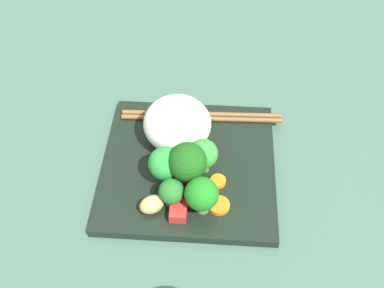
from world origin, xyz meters
TOP-DOWN VIEW (x-y plane):
  - ground_plane at (0.00, 0.00)cm, footprint 110.00×110.00cm
  - square_plate at (0.00, 0.00)cm, footprint 23.65×23.65cm
  - rice_mound at (4.06, 1.83)cm, footprint 12.19×12.11cm
  - broccoli_floret_0 at (-3.82, -0.34)cm, footprint 4.97×4.97cm
  - broccoli_floret_1 at (-6.80, 1.82)cm, footprint 3.24×3.24cm
  - broccoli_floret_2 at (-7.49, -1.96)cm, footprint 4.24×4.24cm
  - broccoli_floret_3 at (-3.32, 2.81)cm, footprint 4.36×4.36cm
  - broccoli_floret_4 at (-1.57, -1.90)cm, footprint 3.92×3.92cm
  - carrot_slice_0 at (-6.99, -4.16)cm, footprint 3.68×3.68cm
  - carrot_slice_1 at (-5.12, -2.34)cm, footprint 3.24×3.24cm
  - carrot_slice_2 at (-3.20, -3.99)cm, footprint 2.74×2.74cm
  - pepper_chunk_0 at (-6.13, -0.11)cm, footprint 3.19×3.18cm
  - pepper_chunk_1 at (-8.53, 0.87)cm, footprint 2.59×2.18cm
  - chicken_piece_0 at (-0.44, 1.41)cm, footprint 3.04×3.33cm
  - chicken_piece_2 at (-7.89, 4.21)cm, footprint 3.56×3.91cm
  - chopstick_pair at (8.72, -1.37)cm, footprint 2.07×23.69cm

SIDE VIEW (x-z plane):
  - ground_plane at x=0.00cm, z-range -2.00..0.00cm
  - square_plate at x=0.00cm, z-range 0.00..1.24cm
  - carrot_slice_1 at x=-5.12cm, z-range 1.24..1.73cm
  - carrot_slice_0 at x=-6.99cm, z-range 1.24..1.81cm
  - carrot_slice_2 at x=-3.20cm, z-range 1.24..1.91cm
  - chopstick_pair at x=8.72cm, z-range 1.24..1.97cm
  - pepper_chunk_1 at x=-8.53cm, z-range 1.24..2.66cm
  - pepper_chunk_0 at x=-6.13cm, z-range 1.24..3.19cm
  - chicken_piece_0 at x=-0.44cm, z-range 1.24..3.21cm
  - chicken_piece_2 at x=-7.89cm, z-range 1.24..3.55cm
  - broccoli_floret_1 at x=-6.80cm, z-range 1.60..5.84cm
  - broccoli_floret_2 at x=-7.49cm, z-range 1.66..7.09cm
  - rice_mound at x=4.06cm, z-range 1.24..8.10cm
  - broccoli_floret_3 at x=-3.32cm, z-range 1.88..7.83cm
  - broccoli_floret_4 at x=-1.57cm, z-range 2.06..7.97cm
  - broccoli_floret_0 at x=-3.82cm, z-range 2.17..9.58cm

